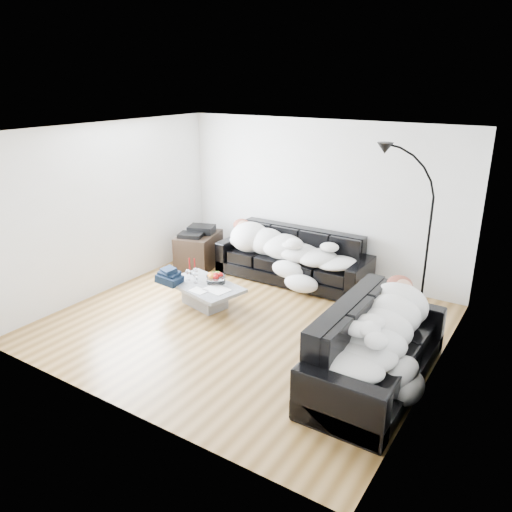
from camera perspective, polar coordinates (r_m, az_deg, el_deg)
The scene contains 24 objects.
ground at distance 6.97m, azimuth -1.34°, elevation -7.69°, with size 5.00×5.00×0.00m, color brown.
wall_back at distance 8.36m, azimuth 7.28°, elevation 6.39°, with size 5.00×0.02×2.60m, color silver.
wall_left at distance 8.09m, azimuth -16.33°, elevation 5.30°, with size 0.02×4.50×2.60m, color silver.
wall_right at distance 5.55m, azimuth 20.51°, elevation -1.70°, with size 0.02×4.50×2.60m, color silver.
ceiling at distance 6.21m, azimuth -1.54°, elevation 14.11°, with size 5.00×5.00×0.00m, color white.
sofa_back at distance 8.26m, azimuth 4.21°, elevation -0.06°, with size 2.55×0.88×0.83m, color black.
sofa_right at distance 5.68m, azimuth 13.68°, elevation -9.97°, with size 2.22×0.95×0.90m, color black.
sleeper_back at distance 8.15m, azimuth 4.08°, elevation 1.29°, with size 2.16×0.75×0.43m, color white, non-canonical shape.
sleeper_right at distance 5.58m, azimuth 13.85°, elevation -8.15°, with size 1.90×0.80×0.46m, color white, non-canonical shape.
teal_cushion at distance 6.16m, azimuth 15.52°, elevation -4.85°, with size 0.36×0.30×0.20m, color #0A484C.
coffee_table at distance 7.45m, azimuth -5.91°, elevation -4.44°, with size 1.17×0.68×0.34m, color #939699.
fruit_bowl at distance 7.39m, azimuth -4.63°, elevation -2.43°, with size 0.28×0.28×0.17m, color white.
wine_glass_a at distance 7.55m, azimuth -6.89°, elevation -2.00°, with size 0.08×0.08×0.18m, color white.
wine_glass_b at distance 7.52m, azimuth -7.77°, elevation -2.15°, with size 0.07×0.07×0.17m, color white.
wine_glass_c at distance 7.41m, azimuth -6.94°, elevation -2.43°, with size 0.08×0.08×0.18m, color white.
candle_left at distance 7.74m, azimuth -7.60°, elevation -1.15°, with size 0.05×0.05×0.26m, color maroon.
candle_right at distance 7.73m, azimuth -7.02°, elevation -1.20°, with size 0.05×0.05×0.25m, color maroon.
newspaper_a at distance 7.18m, azimuth -4.51°, elevation -3.82°, with size 0.36×0.27×0.01m, color silver.
newspaper_b at distance 7.16m, azimuth -6.60°, elevation -3.95°, with size 0.25×0.18×0.01m, color silver.
navy_jacket at distance 7.48m, azimuth -9.99°, elevation -1.71°, with size 0.36×0.30×0.18m, color black, non-canonical shape.
shoes at distance 6.19m, azimuth 13.27°, elevation -11.49°, with size 0.46×0.34×0.11m, color #472311, non-canonical shape.
av_cabinet at distance 8.97m, azimuth -6.55°, elevation 0.67°, with size 0.60×0.87×0.60m, color black.
stereo at distance 8.86m, azimuth -6.64°, elevation 2.90°, with size 0.44×0.34×0.13m, color black.
floor_lamp at distance 7.25m, azimuth 19.04°, elevation 1.27°, with size 0.76×0.30×2.09m, color black, non-canonical shape.
Camera 1 is at (3.47, -5.12, 3.21)m, focal length 35.00 mm.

